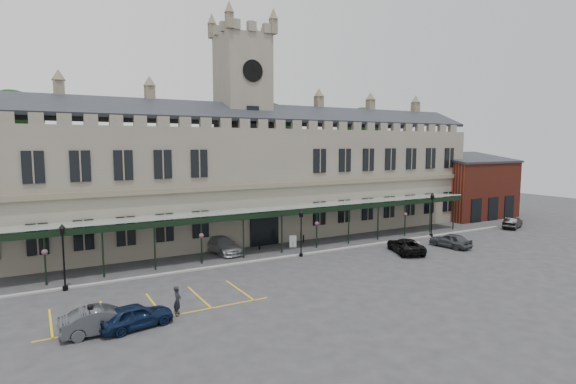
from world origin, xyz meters
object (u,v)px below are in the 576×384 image
car_right_a (450,240)px  lamp_post_right (432,211)px  traffic_cone (418,244)px  person_b (90,320)px  car_taxi (222,245)px  car_right_b (513,223)px  car_left_b (103,320)px  station_building (244,180)px  lamp_post_left (63,251)px  sign_board (293,241)px  car_van (405,246)px  clock_tower (243,119)px  car_left_a (136,316)px  lamp_post_mid (301,229)px  person_a (177,301)px

car_right_a → lamp_post_right: bearing=-124.5°
traffic_cone → person_b: person_b is taller
car_taxi → car_right_b: size_ratio=1.27×
traffic_cone → car_left_b: 31.26m
station_building → car_right_a: station_building is taller
lamp_post_left → car_right_b: size_ratio=1.15×
sign_board → car_van: 11.04m
clock_tower → person_b: (-18.15, -19.95, -12.23)m
lamp_post_left → clock_tower: bearing=30.0°
lamp_post_right → sign_board: bearing=168.8°
clock_tower → lamp_post_right: clock_tower is taller
car_left_a → car_right_b: size_ratio=0.99×
car_van → person_b: 28.99m
car_left_b → car_left_a: bearing=-99.5°
car_van → station_building: bearing=-32.8°
lamp_post_mid → car_right_a: size_ratio=1.03×
clock_tower → car_van: (10.35, -14.67, -12.41)m
sign_board → person_b: size_ratio=0.70×
sign_board → car_left_a: (-17.88, -12.84, 0.11)m
lamp_post_mid → lamp_post_right: (17.44, 0.35, 0.36)m
lamp_post_mid → car_van: bearing=-21.7°
car_left_a → car_right_b: (46.80, 8.21, -0.02)m
station_building → traffic_cone: (13.11, -13.52, -6.10)m
clock_tower → car_taxi: bearing=-129.8°
lamp_post_mid → car_left_b: lamp_post_mid is taller
lamp_post_mid → person_a: bearing=-148.6°
station_building → sign_board: station_building is taller
clock_tower → car_taxi: clock_tower is taller
car_van → lamp_post_left: bearing=14.4°
station_building → car_left_a: size_ratio=14.41×
car_left_a → car_taxi: (10.80, 14.19, 0.06)m
car_left_b → car_right_b: car_left_b is taller
lamp_post_left → car_right_b: lamp_post_left is taller
station_building → lamp_post_mid: 11.53m
lamp_post_right → station_building: bearing=150.2°
sign_board → station_building: bearing=125.9°
lamp_post_left → person_a: 10.51m
clock_tower → car_right_b: 35.48m
car_left_a → car_right_b: bearing=-90.2°
station_building → sign_board: size_ratio=49.03×
car_van → car_right_a: size_ratio=1.18×
lamp_post_mid → car_left_a: size_ratio=1.05×
person_a → person_b: bearing=125.6°
lamp_post_mid → lamp_post_right: bearing=1.2°
lamp_post_left → traffic_cone: bearing=-4.9°
car_taxi → sign_board: bearing=-19.2°
lamp_post_left → traffic_cone: 32.18m
traffic_cone → sign_board: 12.68m
clock_tower → sign_board: 14.66m
sign_board → car_left_a: size_ratio=0.29×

